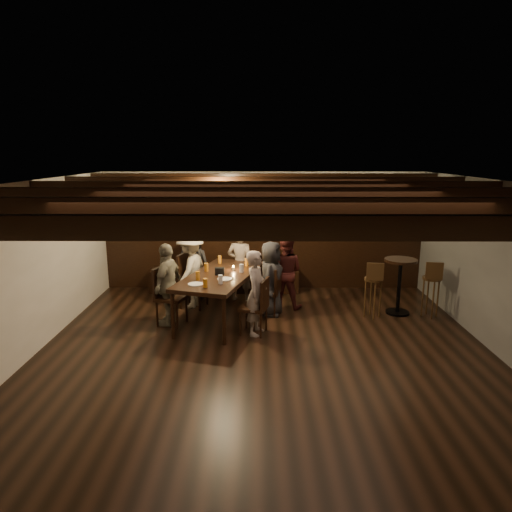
{
  "coord_description": "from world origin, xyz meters",
  "views": [
    {
      "loc": [
        -0.1,
        -5.76,
        2.78
      ],
      "look_at": [
        -0.14,
        1.3,
        1.17
      ],
      "focal_mm": 32.0,
      "sensor_mm": 36.0,
      "label": 1
    }
  ],
  "objects_px": {
    "person_right_far": "(256,293)",
    "bar_stool_left": "(373,297)",
    "chair_left_near": "(193,291)",
    "person_bench_centre": "(240,265)",
    "chair_left_far": "(171,307)",
    "bar_stool_right": "(430,296)",
    "high_top_table": "(400,278)",
    "chair_right_far": "(255,317)",
    "person_bench_left": "(193,265)",
    "person_left_near": "(191,270)",
    "person_right_near": "(271,278)",
    "dining_table": "(221,278)",
    "chair_right_near": "(269,300)",
    "person_bench_right": "(285,272)",
    "person_left_far": "(168,284)"
  },
  "relations": [
    {
      "from": "person_bench_left",
      "to": "person_bench_centre",
      "type": "bearing_deg",
      "value": -170.54
    },
    {
      "from": "person_left_near",
      "to": "person_right_near",
      "type": "xyz_separation_m",
      "value": [
        1.44,
        -0.41,
        -0.04
      ]
    },
    {
      "from": "person_left_near",
      "to": "chair_right_near",
      "type": "bearing_deg",
      "value": 90.0
    },
    {
      "from": "chair_right_near",
      "to": "person_bench_left",
      "type": "height_order",
      "value": "person_bench_left"
    },
    {
      "from": "chair_right_near",
      "to": "person_right_far",
      "type": "distance_m",
      "value": 0.99
    },
    {
      "from": "person_bench_left",
      "to": "chair_left_far",
      "type": "bearing_deg",
      "value": 97.59
    },
    {
      "from": "person_bench_left",
      "to": "chair_right_far",
      "type": "bearing_deg",
      "value": 140.17
    },
    {
      "from": "person_left_near",
      "to": "person_right_far",
      "type": "distance_m",
      "value": 1.75
    },
    {
      "from": "person_bench_left",
      "to": "person_right_far",
      "type": "bearing_deg",
      "value": 140.71
    },
    {
      "from": "person_left_near",
      "to": "person_right_near",
      "type": "bearing_deg",
      "value": 90.0
    },
    {
      "from": "chair_left_far",
      "to": "person_bench_right",
      "type": "xyz_separation_m",
      "value": [
        1.93,
        0.86,
        0.38
      ]
    },
    {
      "from": "high_top_table",
      "to": "bar_stool_right",
      "type": "bearing_deg",
      "value": -17.31
    },
    {
      "from": "chair_left_far",
      "to": "person_bench_left",
      "type": "relative_size",
      "value": 0.71
    },
    {
      "from": "chair_right_far",
      "to": "chair_right_near",
      "type": "bearing_deg",
      "value": 0.04
    },
    {
      "from": "dining_table",
      "to": "bar_stool_right",
      "type": "relative_size",
      "value": 2.3
    },
    {
      "from": "person_right_far",
      "to": "high_top_table",
      "type": "relative_size",
      "value": 1.35
    },
    {
      "from": "person_bench_left",
      "to": "person_left_near",
      "type": "bearing_deg",
      "value": 108.43
    },
    {
      "from": "person_left_near",
      "to": "person_left_far",
      "type": "relative_size",
      "value": 1.02
    },
    {
      "from": "chair_left_near",
      "to": "person_bench_centre",
      "type": "xyz_separation_m",
      "value": [
        0.86,
        0.38,
        0.4
      ]
    },
    {
      "from": "chair_left_far",
      "to": "person_left_far",
      "type": "height_order",
      "value": "person_left_far"
    },
    {
      "from": "dining_table",
      "to": "chair_right_near",
      "type": "xyz_separation_m",
      "value": [
        0.81,
        0.24,
        -0.47
      ]
    },
    {
      "from": "chair_right_near",
      "to": "person_bench_centre",
      "type": "relative_size",
      "value": 0.61
    },
    {
      "from": "person_bench_centre",
      "to": "person_right_far",
      "type": "distance_m",
      "value": 1.68
    },
    {
      "from": "person_left_far",
      "to": "person_right_near",
      "type": "height_order",
      "value": "person_left_far"
    },
    {
      "from": "dining_table",
      "to": "person_right_near",
      "type": "distance_m",
      "value": 0.88
    },
    {
      "from": "bar_stool_right",
      "to": "person_bench_centre",
      "type": "bearing_deg",
      "value": 176.06
    },
    {
      "from": "chair_right_near",
      "to": "person_bench_centre",
      "type": "bearing_deg",
      "value": 50.12
    },
    {
      "from": "person_bench_centre",
      "to": "person_right_far",
      "type": "height_order",
      "value": "person_bench_centre"
    },
    {
      "from": "person_right_far",
      "to": "bar_stool_left",
      "type": "distance_m",
      "value": 2.13
    },
    {
      "from": "person_bench_left",
      "to": "person_bench_right",
      "type": "relative_size",
      "value": 1.02
    },
    {
      "from": "person_right_far",
      "to": "person_left_near",
      "type": "bearing_deg",
      "value": 59.04
    },
    {
      "from": "person_right_far",
      "to": "bar_stool_right",
      "type": "height_order",
      "value": "person_right_far"
    },
    {
      "from": "chair_left_far",
      "to": "high_top_table",
      "type": "xyz_separation_m",
      "value": [
        3.9,
        0.53,
        0.35
      ]
    },
    {
      "from": "high_top_table",
      "to": "person_bench_centre",
      "type": "bearing_deg",
      "value": 165.56
    },
    {
      "from": "chair_right_far",
      "to": "person_bench_left",
      "type": "relative_size",
      "value": 0.65
    },
    {
      "from": "chair_left_near",
      "to": "chair_left_far",
      "type": "distance_m",
      "value": 0.9
    },
    {
      "from": "chair_left_near",
      "to": "bar_stool_left",
      "type": "xyz_separation_m",
      "value": [
        3.15,
        -0.54,
        0.07
      ]
    },
    {
      "from": "dining_table",
      "to": "person_bench_right",
      "type": "distance_m",
      "value": 1.27
    },
    {
      "from": "person_left_near",
      "to": "chair_left_near",
      "type": "bearing_deg",
      "value": 90.0
    },
    {
      "from": "person_bench_left",
      "to": "person_right_near",
      "type": "distance_m",
      "value": 1.71
    },
    {
      "from": "person_bench_right",
      "to": "bar_stool_right",
      "type": "relative_size",
      "value": 1.34
    },
    {
      "from": "chair_left_far",
      "to": "person_right_far",
      "type": "relative_size",
      "value": 0.72
    },
    {
      "from": "chair_right_far",
      "to": "person_bench_right",
      "type": "distance_m",
      "value": 1.42
    },
    {
      "from": "person_left_near",
      "to": "bar_stool_left",
      "type": "distance_m",
      "value": 3.25
    },
    {
      "from": "person_bench_left",
      "to": "person_bench_centre",
      "type": "distance_m",
      "value": 0.91
    },
    {
      "from": "person_bench_centre",
      "to": "bar_stool_right",
      "type": "relative_size",
      "value": 1.4
    },
    {
      "from": "dining_table",
      "to": "high_top_table",
      "type": "bearing_deg",
      "value": 21.17
    },
    {
      "from": "person_left_near",
      "to": "bar_stool_left",
      "type": "xyz_separation_m",
      "value": [
        3.18,
        -0.55,
        -0.32
      ]
    },
    {
      "from": "person_right_near",
      "to": "bar_stool_right",
      "type": "relative_size",
      "value": 1.3
    },
    {
      "from": "chair_right_far",
      "to": "bar_stool_right",
      "type": "relative_size",
      "value": 0.89
    }
  ]
}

